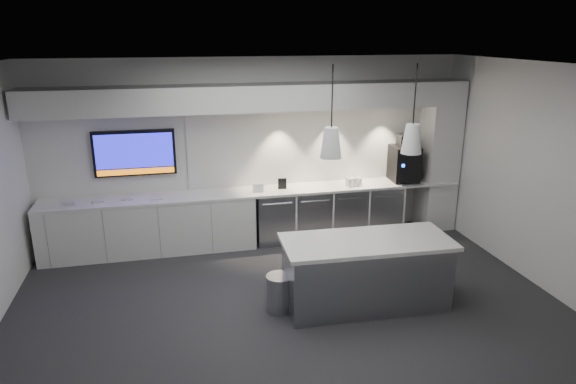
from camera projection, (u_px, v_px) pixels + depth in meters
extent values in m
plane|color=#2A2A2C|center=(288.00, 306.00, 6.59)|extent=(7.00, 7.00, 0.00)
plane|color=black|center=(289.00, 66.00, 5.70)|extent=(7.00, 7.00, 0.00)
plane|color=silver|center=(254.00, 150.00, 8.47)|extent=(7.00, 0.00, 7.00)
plane|color=silver|center=(364.00, 294.00, 3.82)|extent=(7.00, 0.00, 7.00)
plane|color=silver|center=(542.00, 177.00, 6.89)|extent=(0.00, 7.00, 7.00)
cube|color=silver|center=(258.00, 192.00, 8.35)|extent=(6.80, 0.65, 0.04)
cube|color=silver|center=(150.00, 226.00, 8.11)|extent=(3.30, 0.63, 0.86)
cube|color=gray|center=(274.00, 217.00, 8.54)|extent=(0.60, 0.61, 0.85)
cube|color=gray|center=(310.00, 214.00, 8.68)|extent=(0.60, 0.61, 0.85)
cube|color=gray|center=(345.00, 211.00, 8.81)|extent=(0.60, 0.61, 0.85)
cube|color=gray|center=(380.00, 208.00, 8.95)|extent=(0.60, 0.61, 0.85)
cube|color=silver|center=(324.00, 144.00, 8.69)|extent=(4.60, 0.03, 1.30)
cube|color=silver|center=(256.00, 97.00, 7.92)|extent=(6.90, 0.60, 0.40)
cube|color=silver|center=(439.00, 156.00, 8.94)|extent=(0.55, 0.55, 2.60)
cube|color=black|center=(135.00, 153.00, 8.00)|extent=(1.25, 0.06, 0.72)
cube|color=#1213AF|center=(134.00, 151.00, 7.95)|extent=(1.17, 0.00, 0.54)
cube|color=orange|center=(136.00, 172.00, 8.05)|extent=(1.17, 0.00, 0.09)
cube|color=gray|center=(366.00, 274.00, 6.51)|extent=(2.04, 0.88, 0.85)
cube|color=silver|center=(367.00, 242.00, 6.37)|extent=(2.15, 0.98, 0.05)
cylinder|color=gray|center=(280.00, 293.00, 6.42)|extent=(0.41, 0.41, 0.48)
cube|color=black|center=(404.00, 163.00, 8.83)|extent=(0.47, 0.52, 0.60)
cube|color=black|center=(406.00, 141.00, 8.71)|extent=(0.26, 0.26, 0.20)
cube|color=gray|center=(410.00, 184.00, 8.67)|extent=(0.34, 0.22, 0.03)
cube|color=black|center=(282.00, 184.00, 8.40)|extent=(0.14, 0.04, 0.18)
cube|color=silver|center=(258.00, 188.00, 8.24)|extent=(0.18, 0.04, 0.14)
cube|color=#B8B8B8|center=(69.00, 204.00, 7.65)|extent=(0.18, 0.18, 0.02)
cube|color=#B8B8B8|center=(98.00, 201.00, 7.77)|extent=(0.19, 0.19, 0.02)
cube|color=#B8B8B8|center=(127.00, 199.00, 7.89)|extent=(0.16, 0.16, 0.02)
cube|color=#B8B8B8|center=(157.00, 198.00, 7.93)|extent=(0.18, 0.18, 0.02)
cone|color=silver|center=(331.00, 143.00, 5.88)|extent=(0.25, 0.25, 0.35)
cylinder|color=black|center=(332.00, 96.00, 5.73)|extent=(0.02, 0.02, 0.70)
cone|color=silver|center=(412.00, 139.00, 6.10)|extent=(0.25, 0.25, 0.35)
cylinder|color=black|center=(415.00, 94.00, 5.94)|extent=(0.02, 0.02, 0.70)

